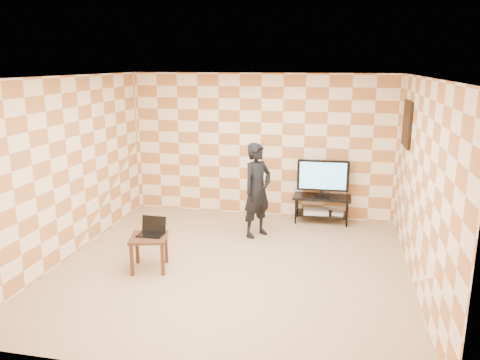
% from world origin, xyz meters
% --- Properties ---
extents(floor, '(5.00, 5.00, 0.00)m').
position_xyz_m(floor, '(0.00, 0.00, 0.00)').
color(floor, tan).
rests_on(floor, ground).
extents(wall_back, '(5.00, 0.02, 2.70)m').
position_xyz_m(wall_back, '(0.00, 2.50, 1.35)').
color(wall_back, '#FDE6C7').
rests_on(wall_back, ground).
extents(wall_front, '(5.00, 0.02, 2.70)m').
position_xyz_m(wall_front, '(0.00, -2.50, 1.35)').
color(wall_front, '#FDE6C7').
rests_on(wall_front, ground).
extents(wall_left, '(0.02, 5.00, 2.70)m').
position_xyz_m(wall_left, '(-2.50, 0.00, 1.35)').
color(wall_left, '#FDE6C7').
rests_on(wall_left, ground).
extents(wall_right, '(0.02, 5.00, 2.70)m').
position_xyz_m(wall_right, '(2.50, 0.00, 1.35)').
color(wall_right, '#FDE6C7').
rests_on(wall_right, ground).
extents(ceiling, '(5.00, 5.00, 0.02)m').
position_xyz_m(ceiling, '(0.00, 0.00, 2.70)').
color(ceiling, white).
rests_on(ceiling, wall_back).
extents(wall_art, '(0.04, 0.72, 0.72)m').
position_xyz_m(wall_art, '(2.47, 1.55, 1.95)').
color(wall_art, black).
rests_on(wall_art, wall_right).
extents(tv_stand, '(1.05, 0.47, 0.50)m').
position_xyz_m(tv_stand, '(1.19, 2.24, 0.37)').
color(tv_stand, black).
rests_on(tv_stand, floor).
extents(tv, '(0.93, 0.19, 0.68)m').
position_xyz_m(tv, '(1.19, 2.24, 0.88)').
color(tv, black).
rests_on(tv, tv_stand).
extents(dvd_player, '(0.48, 0.36, 0.07)m').
position_xyz_m(dvd_player, '(1.09, 2.23, 0.21)').
color(dvd_player, silver).
rests_on(dvd_player, tv_stand).
extents(game_console, '(0.23, 0.18, 0.05)m').
position_xyz_m(game_console, '(1.49, 2.20, 0.20)').
color(game_console, silver).
rests_on(game_console, tv_stand).
extents(side_table, '(0.61, 0.61, 0.50)m').
position_xyz_m(side_table, '(-1.13, -0.32, 0.41)').
color(side_table, '#3E291B').
rests_on(side_table, floor).
extents(laptop, '(0.36, 0.29, 0.24)m').
position_xyz_m(laptop, '(-1.11, -0.23, 0.55)').
color(laptop, black).
rests_on(laptop, side_table).
extents(person, '(0.65, 0.70, 1.60)m').
position_xyz_m(person, '(0.14, 1.32, 0.80)').
color(person, black).
rests_on(person, floor).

